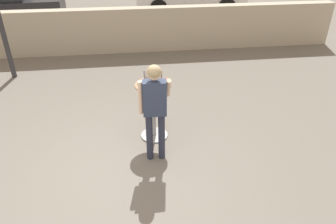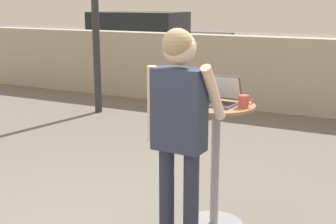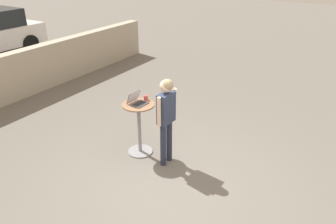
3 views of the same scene
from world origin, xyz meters
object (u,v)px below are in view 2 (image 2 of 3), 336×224
coffee_mug (244,102)px  standing_person (179,120)px  parked_car_further_down (145,42)px  cafe_table (215,157)px  laptop (218,98)px

coffee_mug → standing_person: (-0.26, -0.62, -0.03)m
coffee_mug → standing_person: bearing=-112.6°
standing_person → parked_car_further_down: 9.18m
cafe_table → laptop: 0.50m
laptop → coffee_mug: size_ratio=2.86×
cafe_table → parked_car_further_down: bearing=123.4°
laptop → standing_person: (-0.03, -0.66, -0.04)m
parked_car_further_down → cafe_table: bearing=-56.6°
coffee_mug → parked_car_further_down: 8.79m
cafe_table → laptop: bearing=79.2°
laptop → cafe_table: bearing=-100.8°
laptop → parked_car_further_down: size_ratio=0.08×
cafe_table → parked_car_further_down: 8.65m
laptop → standing_person: 0.67m
cafe_table → standing_person: 0.79m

